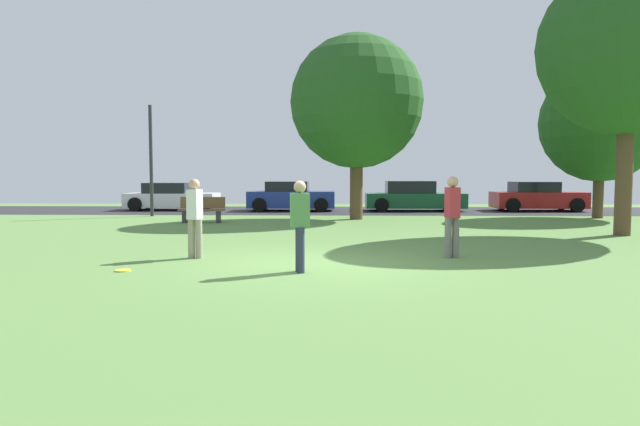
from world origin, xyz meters
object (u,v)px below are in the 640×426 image
object	(u,v)px
person_bystander	(195,215)
person_walking	(452,213)
park_bench	(202,209)
street_lamp_post	(151,161)
maple_tree_near	(601,123)
parked_car_green	(414,197)
oak_tree_right	(629,47)
parked_car_white	(172,197)
person_catcher	(300,222)
frisbee_disc	(123,270)
oak_tree_left	(357,102)
parked_car_red	(537,197)
parked_car_blue	(291,197)

from	to	relation	value
person_bystander	person_walking	distance (m)	5.22
park_bench	street_lamp_post	bearing A→B (deg)	-46.69
maple_tree_near	parked_car_green	xyz separation A→B (m)	(-6.63, 4.15, -3.05)
oak_tree_right	person_bystander	size ratio (longest dim) A/B	4.74
person_bystander	street_lamp_post	distance (m)	12.43
person_walking	park_bench	world-z (taller)	person_walking
parked_car_white	parked_car_green	world-z (taller)	parked_car_green
maple_tree_near	person_catcher	distance (m)	16.84
parked_car_green	frisbee_disc	bearing A→B (deg)	-113.44
person_walking	oak_tree_left	bearing A→B (deg)	-0.88
parked_car_green	street_lamp_post	world-z (taller)	street_lamp_post
person_bystander	frisbee_disc	world-z (taller)	person_bystander
street_lamp_post	maple_tree_near	bearing A→B (deg)	-1.22
oak_tree_right	parked_car_white	size ratio (longest dim) A/B	1.79
parked_car_green	park_bench	distance (m)	10.72
maple_tree_near	person_catcher	bearing A→B (deg)	-130.54
frisbee_disc	park_bench	bearing A→B (deg)	96.08
parked_car_white	street_lamp_post	bearing A→B (deg)	-84.36
person_catcher	oak_tree_left	bearing A→B (deg)	-107.84
person_catcher	street_lamp_post	bearing A→B (deg)	-73.15
parked_car_white	parked_car_red	distance (m)	17.31
person_bystander	parked_car_blue	world-z (taller)	person_bystander
parked_car_blue	park_bench	distance (m)	7.15
oak_tree_right	parked_car_red	xyz separation A→B (m)	(1.36, 10.71, -4.54)
parked_car_blue	parked_car_red	xyz separation A→B (m)	(11.53, 0.25, -0.01)
parked_car_white	oak_tree_left	bearing A→B (deg)	-31.57
parked_car_green	person_bystander	bearing A→B (deg)	-112.86
parked_car_green	park_bench	size ratio (longest dim) A/B	2.87
parked_car_red	park_bench	distance (m)	15.73
frisbee_disc	parked_car_red	world-z (taller)	parked_car_red
person_catcher	person_bystander	distance (m)	2.74
street_lamp_post	parked_car_red	bearing A→B (deg)	13.17
person_walking	parked_car_green	xyz separation A→B (m)	(1.19, 14.97, -0.28)
oak_tree_right	person_bystander	distance (m)	12.54
oak_tree_right	person_catcher	xyz separation A→B (m)	(-8.58, -6.24, -4.30)
oak_tree_right	street_lamp_post	xyz separation A→B (m)	(-15.55, 6.75, -2.92)
park_bench	street_lamp_post	xyz separation A→B (m)	(-2.79, 2.96, 1.79)
oak_tree_left	frisbee_disc	bearing A→B (deg)	-110.79
person_bystander	street_lamp_post	world-z (taller)	street_lamp_post
parked_car_red	parked_car_green	bearing A→B (deg)	-178.12
oak_tree_right	parked_car_red	world-z (taller)	oak_tree_right
person_catcher	parked_car_white	world-z (taller)	person_catcher
person_bystander	parked_car_green	bearing A→B (deg)	-13.61
oak_tree_left	parked_car_red	distance (m)	10.79
parked_car_green	street_lamp_post	size ratio (longest dim) A/B	1.02
maple_tree_near	frisbee_disc	size ratio (longest dim) A/B	22.16
person_bystander	frisbee_disc	size ratio (longest dim) A/B	5.95
parked_car_white	park_bench	xyz separation A→B (m)	(3.18, -6.98, -0.14)
person_catcher	frisbee_disc	size ratio (longest dim) A/B	5.88
person_walking	parked_car_green	world-z (taller)	person_walking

